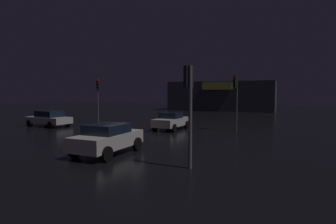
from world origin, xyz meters
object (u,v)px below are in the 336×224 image
Objects in this scene: traffic_signal_main at (98,89)px; car_near at (171,121)px; traffic_signal_cross_left at (189,96)px; store_building at (222,96)px; car_crossing at (49,118)px; traffic_signal_opposite at (236,88)px; car_far at (108,138)px.

traffic_signal_main reaches higher than car_near.
traffic_signal_cross_left reaches higher than car_near.
store_building is 32.23m from car_crossing.
car_far is at bearing -111.05° from traffic_signal_opposite.
traffic_signal_cross_left is at bearing -26.04° from car_crossing.
traffic_signal_main is 1.01× the size of traffic_signal_opposite.
traffic_signal_main is 15.25m from car_far.
traffic_signal_opposite is 1.03× the size of car_crossing.
car_crossing reaches higher than car_near.
traffic_signal_main is 1.04× the size of car_crossing.
traffic_signal_cross_left is at bearing -79.67° from store_building.
traffic_signal_opposite is 5.90m from car_near.
traffic_signal_opposite is (13.93, -0.29, -0.04)m from traffic_signal_main.
traffic_signal_main reaches higher than car_crossing.
car_far is at bearing -31.40° from car_crossing.
car_far is at bearing 170.18° from traffic_signal_cross_left.
store_building is at bearing 93.82° from car_far.
traffic_signal_main is at bearing 138.89° from traffic_signal_cross_left.
car_far is (-4.33, -11.26, -2.64)m from traffic_signal_opposite.
car_far is (9.60, -11.54, -2.68)m from traffic_signal_main.
store_building is at bearing 93.76° from car_near.
traffic_signal_opposite is 12.35m from car_far.
traffic_signal_cross_left is 5.05m from car_far.
car_far reaches higher than car_near.
car_near is at bearing 93.99° from car_far.
traffic_signal_main is 1.14× the size of car_far.
store_building is 4.18× the size of car_crossing.
store_building is at bearing 104.41° from traffic_signal_opposite.
traffic_signal_main is 5.58m from car_crossing.
traffic_signal_opposite is 1.12× the size of car_far.
traffic_signal_cross_left is 18.23m from car_crossing.
traffic_signal_cross_left is (7.07, -38.78, 0.33)m from store_building.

